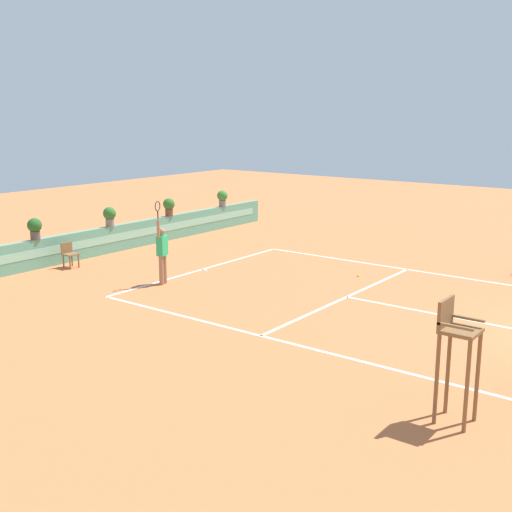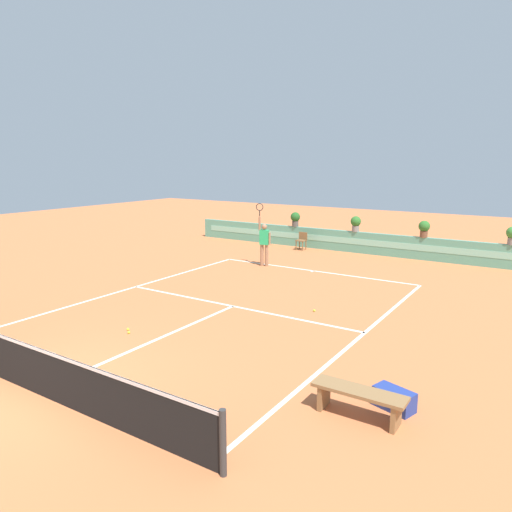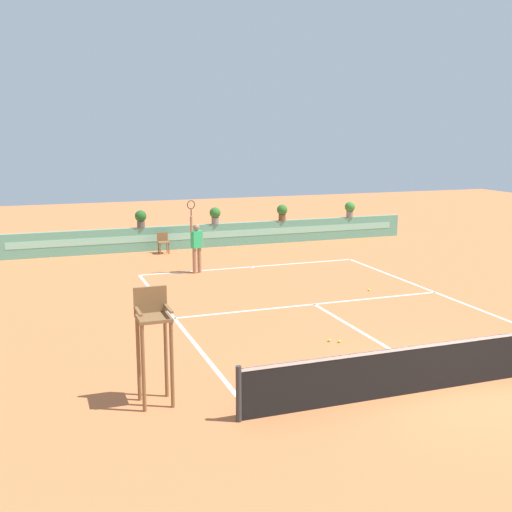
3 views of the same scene
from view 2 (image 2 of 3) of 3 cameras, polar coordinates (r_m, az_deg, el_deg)
The scene contains 14 objects.
ground_plane at distance 13.99m, azimuth -3.76°, elevation -6.46°, with size 60.00×60.00×0.00m, color #C66B3D.
court_lines at distance 14.54m, azimuth -2.07°, elevation -5.72°, with size 8.32×11.94×0.01m.
net at distance 9.97m, azimuth -25.25°, elevation -12.00°, with size 8.92×0.10×1.00m.
back_wall_barrier at distance 22.83m, azimuth 11.92°, elevation 1.64°, with size 18.00×0.21×1.00m.
ball_kid_chair at distance 23.17m, azimuth 5.52°, elevation 1.93°, with size 0.44×0.44×0.85m.
bench_courtside at distance 8.52m, azimuth 12.25°, elevation -16.21°, with size 1.60×0.44×0.51m.
gear_bag at distance 9.02m, azimuth 16.25°, elevation -16.18°, with size 0.70×0.36×0.36m, color navy.
tennis_player at distance 19.41m, azimuth 0.98°, elevation 1.83°, with size 0.60×0.31×2.58m.
tennis_ball_near_baseline at distance 12.75m, azimuth -15.13°, elevation -8.48°, with size 0.07×0.07×0.07m, color #CCE033.
tennis_ball_mid_court at distance 13.88m, azimuth 7.01°, elevation -6.52°, with size 0.07×0.07×0.07m, color #CCE033.
tennis_ball_by_sideline at distance 12.52m, azimuth -15.03°, elevation -8.85°, with size 0.07×0.07×0.07m, color #CCE033.
potted_plant_left at distance 24.03m, azimuth 4.75°, elevation 4.53°, with size 0.48×0.48×0.72m.
potted_plant_centre at distance 22.72m, azimuth 11.89°, elevation 3.92°, with size 0.48×0.48×0.72m.
potted_plant_right at distance 21.81m, azimuth 19.55°, elevation 3.20°, with size 0.48×0.48×0.72m.
Camera 2 is at (7.96, -4.67, 4.30)m, focal length 33.30 mm.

